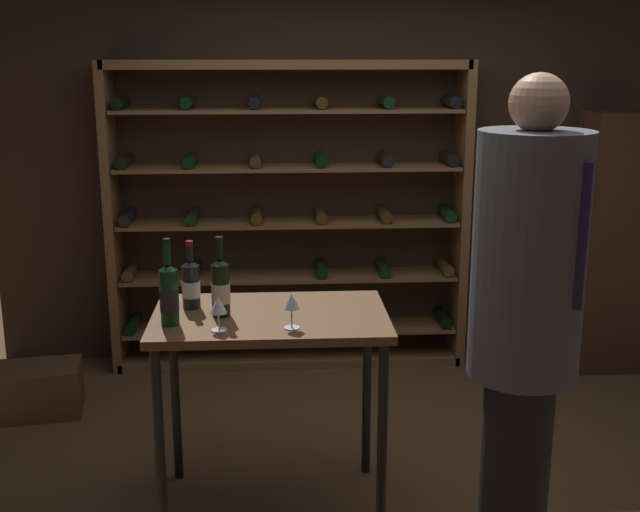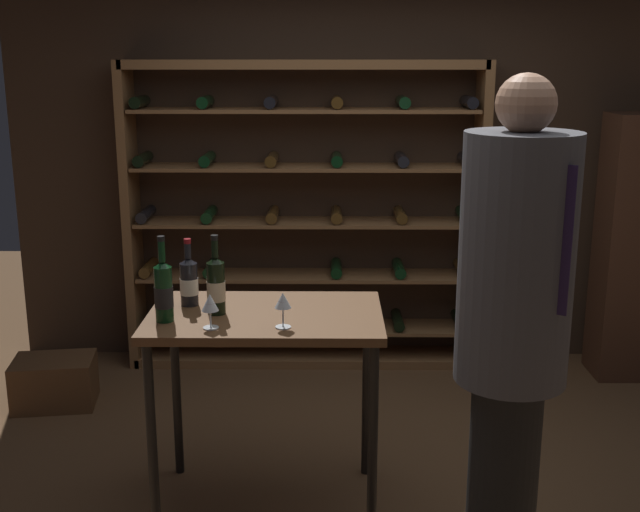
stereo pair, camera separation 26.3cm
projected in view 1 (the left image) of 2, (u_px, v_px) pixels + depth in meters
ground_plane at (370, 482)px, 4.02m from camera, size 9.72×9.72×0.00m
back_wall at (341, 163)px, 5.49m from camera, size 4.76×0.10×2.75m
wine_rack at (290, 217)px, 5.35m from camera, size 2.41×0.32×2.07m
tasting_table at (271, 338)px, 3.62m from camera, size 1.06×0.67×0.96m
person_bystander_dark_jacket at (525, 312)px, 3.07m from camera, size 0.43×0.43×2.04m
wine_crate at (40, 390)px, 4.77m from camera, size 0.52×0.40×0.30m
display_cabinet at (612, 243)px, 5.33m from camera, size 0.44×0.36×1.75m
wine_bottle_gold_foil at (221, 287)px, 3.53m from camera, size 0.08×0.08×0.36m
wine_bottle_red_label at (191, 284)px, 3.65m from camera, size 0.08×0.08×0.32m
wine_bottle_black_capsule at (169, 294)px, 3.41m from camera, size 0.08×0.08×0.38m
wine_glass_stemmed_left at (218, 306)px, 3.34m from camera, size 0.07×0.07×0.15m
wine_glass_stemmed_center at (292, 303)px, 3.37m from camera, size 0.07×0.07×0.16m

